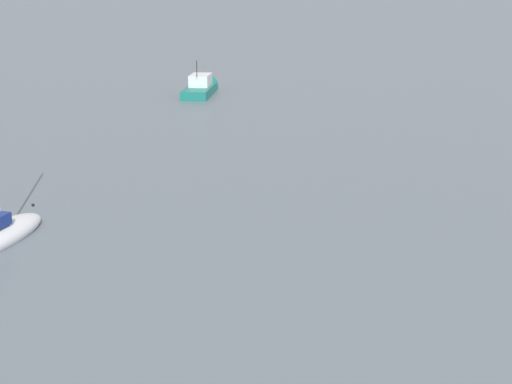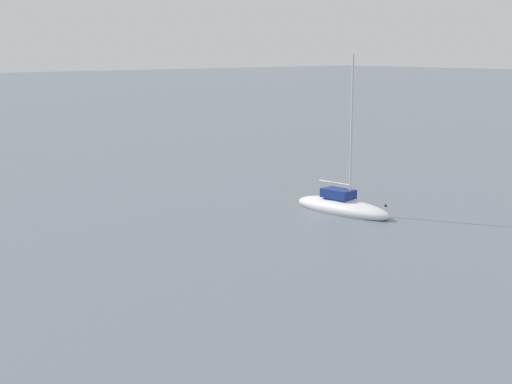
{
  "view_description": "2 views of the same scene",
  "coord_description": "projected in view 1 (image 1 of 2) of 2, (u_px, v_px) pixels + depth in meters",
  "views": [
    {
      "loc": [
        25.2,
        45.92,
        10.99
      ],
      "look_at": [
        0.29,
        36.6,
        3.18
      ],
      "focal_mm": 54.62,
      "sensor_mm": 36.0,
      "label": 1
    },
    {
      "loc": [
        -26.04,
        55.24,
        8.77
      ],
      "look_at": [
        3.01,
        29.87,
        1.39
      ],
      "focal_mm": 52.56,
      "sensor_mm": 36.0,
      "label": 2
    }
  ],
  "objects": [
    {
      "name": "motorboat_teal_near",
      "position": [
        202.0,
        89.0,
        68.56
      ],
      "size": [
        7.33,
        3.8,
        3.94
      ],
      "rotation": [
        0.0,
        0.0,
        1.82
      ],
      "color": "#197266",
      "rests_on": "ground_plane"
    }
  ]
}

